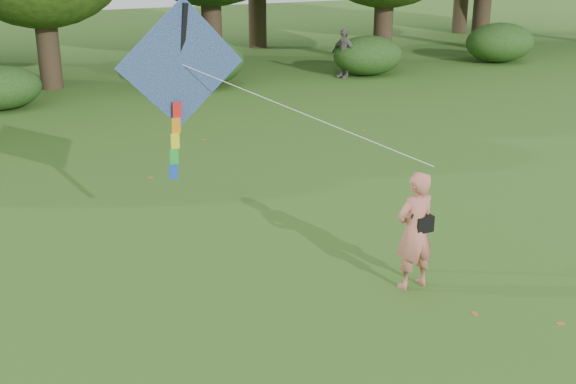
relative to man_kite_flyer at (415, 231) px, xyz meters
name	(u,v)px	position (x,y,z in m)	size (l,w,h in m)	color
ground	(394,323)	(-0.89, -0.87, -0.97)	(100.00, 100.00, 0.00)	#265114
man_kite_flyer	(415,231)	(0.00, 0.00, 0.00)	(0.71, 0.46, 1.94)	#C46D5C
bystander_right	(344,53)	(7.92, 16.42, -0.01)	(1.13, 0.47, 1.92)	slate
crossbody_bag	(423,223)	(0.12, -0.03, 0.13)	(0.43, 0.20, 0.74)	black
flying_kite	(182,68)	(-2.89, 2.48, 2.38)	(4.22, 2.83, 2.96)	#235C99
shrub_band	(98,73)	(-1.61, 16.73, -0.11)	(39.15, 3.22, 1.88)	#264919
fallen_leaves	(380,244)	(0.44, 1.66, -0.96)	(10.79, 14.56, 0.01)	#926128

